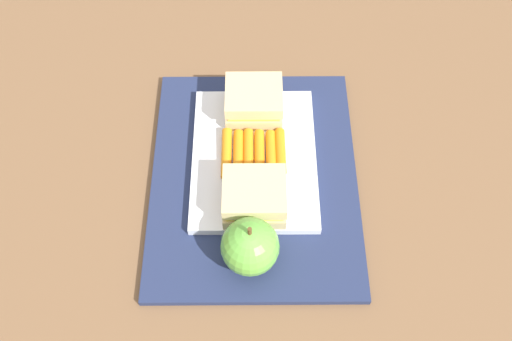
# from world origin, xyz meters

# --- Properties ---
(ground_plane) EXTENTS (2.40, 2.40, 0.00)m
(ground_plane) POSITION_xyz_m (0.00, 0.00, 0.00)
(ground_plane) COLOR brown
(lunchbag_mat) EXTENTS (0.36, 0.28, 0.01)m
(lunchbag_mat) POSITION_xyz_m (0.00, 0.00, 0.01)
(lunchbag_mat) COLOR navy
(lunchbag_mat) RESTS_ON ground_plane
(food_tray) EXTENTS (0.23, 0.17, 0.01)m
(food_tray) POSITION_xyz_m (-0.03, 0.00, 0.02)
(food_tray) COLOR white
(food_tray) RESTS_ON lunchbag_mat
(sandwich_half_left) EXTENTS (0.07, 0.08, 0.04)m
(sandwich_half_left) POSITION_xyz_m (-0.10, 0.00, 0.04)
(sandwich_half_left) COLOR #DBC189
(sandwich_half_left) RESTS_ON food_tray
(sandwich_half_right) EXTENTS (0.07, 0.08, 0.04)m
(sandwich_half_right) POSITION_xyz_m (0.05, 0.00, 0.04)
(sandwich_half_right) COLOR #DBC189
(sandwich_half_right) RESTS_ON food_tray
(carrot_sticks_bundle) EXTENTS (0.08, 0.09, 0.02)m
(carrot_sticks_bundle) POSITION_xyz_m (-0.02, -0.00, 0.03)
(carrot_sticks_bundle) COLOR orange
(carrot_sticks_bundle) RESTS_ON food_tray
(apple) EXTENTS (0.07, 0.07, 0.08)m
(apple) POSITION_xyz_m (0.12, -0.01, 0.05)
(apple) COLOR #66B742
(apple) RESTS_ON lunchbag_mat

